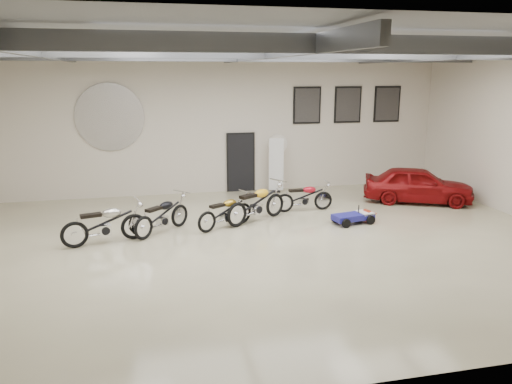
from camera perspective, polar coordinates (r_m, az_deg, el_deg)
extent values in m
cube|color=#BEB691|center=(12.80, 1.19, -6.03)|extent=(16.00, 12.00, 0.01)
cube|color=slate|center=(12.08, 1.31, 16.93)|extent=(16.00, 12.00, 0.01)
cube|color=beige|center=(18.03, -3.40, 7.84)|extent=(16.00, 0.02, 5.00)
cube|color=black|center=(18.27, -1.76, 3.34)|extent=(0.92, 0.08, 2.10)
imported|color=maroon|center=(17.61, 18.02, 0.81)|extent=(2.78, 3.83, 1.21)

